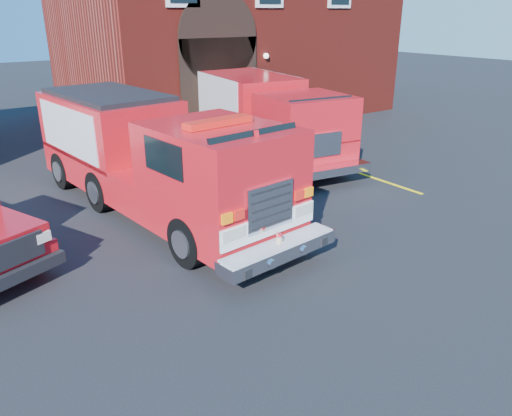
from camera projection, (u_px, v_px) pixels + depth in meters
ground at (225, 245)px, 11.37m from camera, size 100.00×100.00×0.00m
parking_stripe_near at (383, 181)px, 15.65m from camera, size 0.12×3.00×0.01m
parking_stripe_mid at (318, 160)px, 17.92m from camera, size 0.12×3.00×0.01m
parking_stripe_far at (268, 143)px, 20.18m from camera, size 0.12×3.00×0.01m
fire_station at (225, 26)px, 25.24m from camera, size 15.20×10.20×8.45m
fire_engine at (152, 156)px, 12.79m from camera, size 3.51×9.64×2.90m
secondary_truck at (262, 114)px, 18.06m from camera, size 3.90×8.86×2.78m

